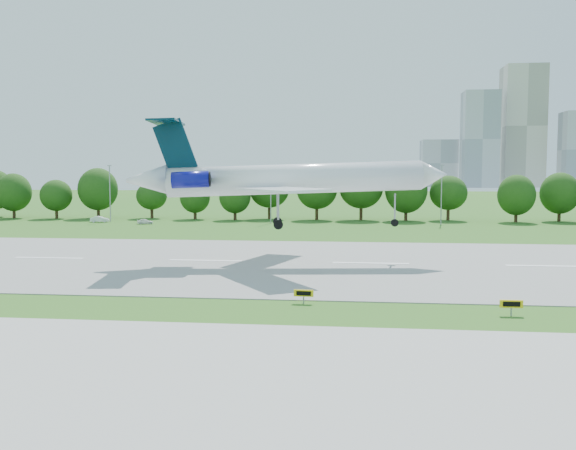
# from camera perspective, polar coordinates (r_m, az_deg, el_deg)

# --- Properties ---
(ground) EXTENTS (600.00, 600.00, 0.00)m
(ground) POSITION_cam_1_polar(r_m,az_deg,el_deg) (52.01, 7.75, -7.41)
(ground) COLOR #255B18
(ground) RESTS_ON ground
(runway) EXTENTS (400.00, 45.00, 0.08)m
(runway) POSITION_cam_1_polar(r_m,az_deg,el_deg) (76.61, 7.36, -3.42)
(runway) COLOR gray
(runway) RESTS_ON ground
(taxiway) EXTENTS (400.00, 23.00, 0.08)m
(taxiway) POSITION_cam_1_polar(r_m,az_deg,el_deg) (34.62, 8.39, -13.67)
(taxiway) COLOR #ADADA8
(taxiway) RESTS_ON ground
(tree_line) EXTENTS (288.40, 8.40, 10.40)m
(tree_line) POSITION_cam_1_polar(r_m,az_deg,el_deg) (142.90, 7.00, 2.89)
(tree_line) COLOR #382314
(tree_line) RESTS_ON ground
(light_poles) EXTENTS (175.90, 0.25, 12.19)m
(light_poles) POSITION_cam_1_polar(r_m,az_deg,el_deg) (132.90, 5.96, 2.82)
(light_poles) COLOR gray
(light_poles) RESTS_ON ground
(skyline) EXTENTS (127.00, 52.00, 80.00)m
(skyline) POSITION_cam_1_polar(r_m,az_deg,el_deg) (453.33, 19.58, 7.04)
(skyline) COLOR #B2B2B7
(skyline) RESTS_ON ground
(airliner) EXTENTS (38.29, 27.65, 12.97)m
(airliner) POSITION_cam_1_polar(r_m,az_deg,el_deg) (76.16, -0.83, 4.19)
(airliner) COLOR white
(airliner) RESTS_ON ground
(taxi_sign_left) EXTENTS (1.65, 0.31, 1.15)m
(taxi_sign_left) POSITION_cam_1_polar(r_m,az_deg,el_deg) (53.46, 1.40, -6.10)
(taxi_sign_left) COLOR gray
(taxi_sign_left) RESTS_ON ground
(taxi_sign_centre) EXTENTS (1.72, 0.24, 1.21)m
(taxi_sign_centre) POSITION_cam_1_polar(r_m,az_deg,el_deg) (51.90, 19.24, -6.66)
(taxi_sign_centre) COLOR gray
(taxi_sign_centre) RESTS_ON ground
(service_vehicle_a) EXTENTS (4.10, 2.24, 1.28)m
(service_vehicle_a) POSITION_cam_1_polar(r_m,az_deg,el_deg) (142.84, -16.40, 0.50)
(service_vehicle_a) COLOR white
(service_vehicle_a) RESTS_ON ground
(service_vehicle_b) EXTENTS (3.50, 2.31, 1.11)m
(service_vehicle_b) POSITION_cam_1_polar(r_m,az_deg,el_deg) (135.49, -12.59, 0.31)
(service_vehicle_b) COLOR white
(service_vehicle_b) RESTS_ON ground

